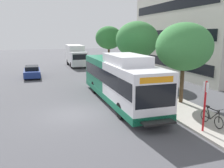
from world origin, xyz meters
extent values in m
plane|color=#4C4C51|center=(0.00, 8.00, 0.00)|extent=(120.00, 120.00, 0.00)
cube|color=#A8A399|center=(7.00, 6.00, 0.07)|extent=(3.00, 56.00, 0.14)
cube|color=white|center=(3.71, -0.95, 1.69)|extent=(2.54, 5.80, 2.73)
cube|color=#14724C|center=(3.71, 4.85, 1.69)|extent=(2.54, 5.80, 2.73)
cube|color=#14724C|center=(3.71, 1.95, 0.54)|extent=(2.57, 11.60, 0.44)
cube|color=black|center=(3.71, 1.95, 2.05)|extent=(2.58, 11.25, 0.96)
cube|color=black|center=(3.71, -3.81, 1.85)|extent=(2.34, 0.10, 1.24)
cube|color=orange|center=(3.71, -3.82, 2.72)|extent=(1.90, 0.08, 0.32)
cube|color=white|center=(3.71, 0.50, 3.35)|extent=(2.16, 4.06, 0.60)
cube|color=black|center=(3.71, -4.20, 0.55)|extent=(1.78, 0.60, 0.10)
cylinder|color=black|center=(2.58, -1.65, 0.50)|extent=(0.30, 1.00, 1.00)
cylinder|color=black|center=(4.84, -1.65, 0.50)|extent=(0.30, 1.00, 1.00)
cylinder|color=black|center=(2.58, 5.14, 0.50)|extent=(0.30, 1.00, 1.00)
cylinder|color=black|center=(4.84, 5.14, 0.50)|extent=(0.30, 1.00, 1.00)
cylinder|color=red|center=(5.84, -4.97, 1.44)|extent=(0.10, 0.10, 2.60)
cube|color=white|center=(5.82, -4.97, 2.44)|extent=(0.04, 0.36, 0.48)
torus|color=black|center=(6.81, -4.98, 0.47)|extent=(0.04, 0.66, 0.66)
torus|color=black|center=(6.81, -3.88, 0.47)|extent=(0.04, 0.66, 0.66)
cylinder|color=black|center=(6.81, -4.63, 0.74)|extent=(0.05, 0.64, 0.64)
cylinder|color=black|center=(6.81, -4.18, 0.74)|extent=(0.05, 0.34, 0.62)
cylinder|color=black|center=(6.81, -4.48, 1.04)|extent=(0.05, 0.90, 0.05)
cylinder|color=black|center=(6.81, -4.11, 0.46)|extent=(0.05, 0.45, 0.08)
cylinder|color=black|center=(6.81, -4.96, 0.81)|extent=(0.05, 0.10, 0.67)
cylinder|color=black|center=(6.81, -4.93, 1.14)|extent=(0.52, 0.03, 0.03)
cube|color=black|center=(6.81, -4.03, 1.08)|extent=(0.12, 0.24, 0.06)
cylinder|color=#4C3823|center=(7.80, -0.05, 1.40)|extent=(0.28, 0.28, 2.53)
ellipsoid|color=#3D8442|center=(7.80, -0.05, 4.14)|extent=(3.92, 3.92, 3.33)
cylinder|color=#4C3823|center=(8.14, 8.82, 1.44)|extent=(0.28, 0.28, 2.59)
ellipsoid|color=#3D8442|center=(8.14, 8.82, 4.41)|extent=(4.47, 4.47, 3.80)
cylinder|color=#4C3823|center=(7.73, 17.58, 1.62)|extent=(0.28, 0.28, 2.97)
ellipsoid|color=#337A38|center=(7.73, 17.58, 4.49)|extent=(3.69, 3.69, 3.13)
cube|color=navy|center=(-2.57, 14.76, 0.55)|extent=(1.80, 4.50, 0.70)
cube|color=black|center=(-2.57, 14.86, 1.05)|extent=(1.48, 2.34, 0.56)
cylinder|color=black|center=(-3.37, 13.41, 0.32)|extent=(0.20, 0.64, 0.64)
cylinder|color=black|center=(-1.77, 13.41, 0.32)|extent=(0.20, 0.64, 0.64)
cylinder|color=black|center=(-3.37, 16.11, 0.32)|extent=(0.20, 0.64, 0.64)
cylinder|color=black|center=(-1.77, 16.11, 0.32)|extent=(0.20, 0.64, 0.64)
cube|color=silver|center=(3.99, 20.59, 1.35)|extent=(2.30, 2.00, 2.10)
cube|color=white|center=(3.99, 24.09, 1.90)|extent=(2.30, 5.00, 2.70)
cube|color=black|center=(3.99, 19.62, 1.75)|extent=(2.07, 0.08, 0.80)
cylinder|color=black|center=(2.96, 21.03, 0.46)|extent=(0.26, 0.92, 0.92)
cylinder|color=black|center=(5.02, 21.03, 0.46)|extent=(0.26, 0.92, 0.92)
cylinder|color=black|center=(2.96, 25.17, 0.46)|extent=(0.26, 0.92, 0.92)
cylinder|color=black|center=(5.02, 25.17, 0.46)|extent=(0.26, 0.92, 0.92)
cube|color=black|center=(19.83, 11.45, 1.64)|extent=(13.28, 16.92, 1.10)
cube|color=black|center=(19.83, 11.45, 4.91)|extent=(13.28, 16.92, 1.10)
cube|color=black|center=(19.83, 11.45, 8.18)|extent=(13.28, 16.92, 1.10)
camera|label=1|loc=(-2.10, -14.49, 5.01)|focal=38.30mm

